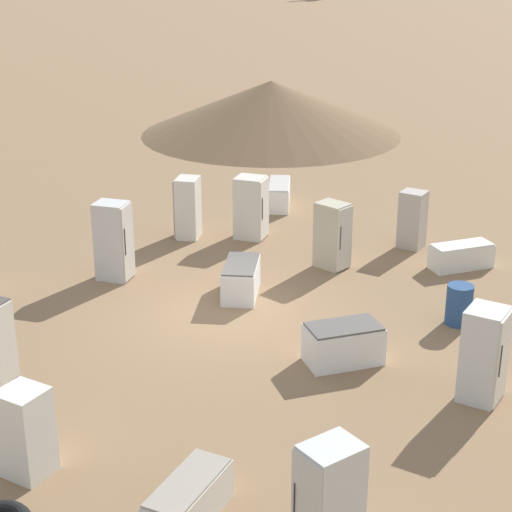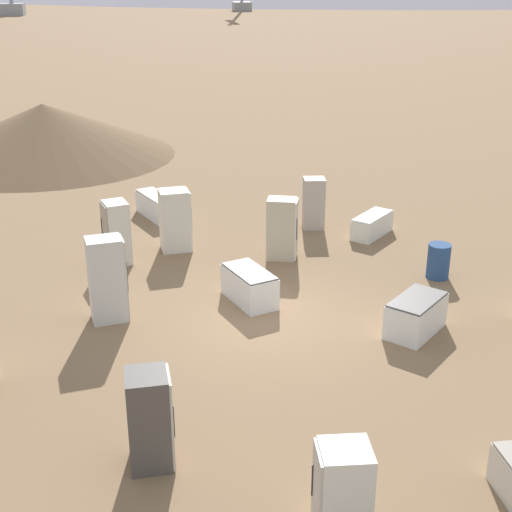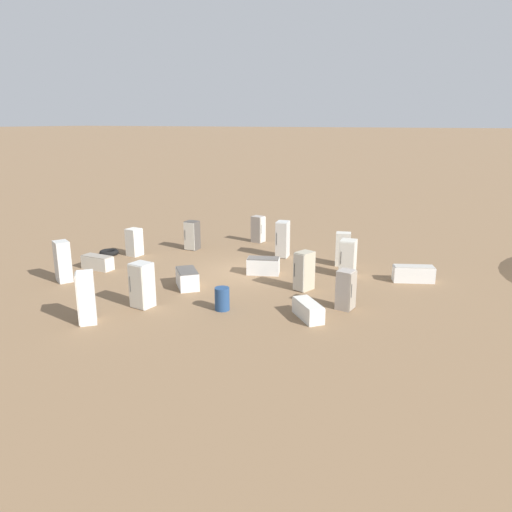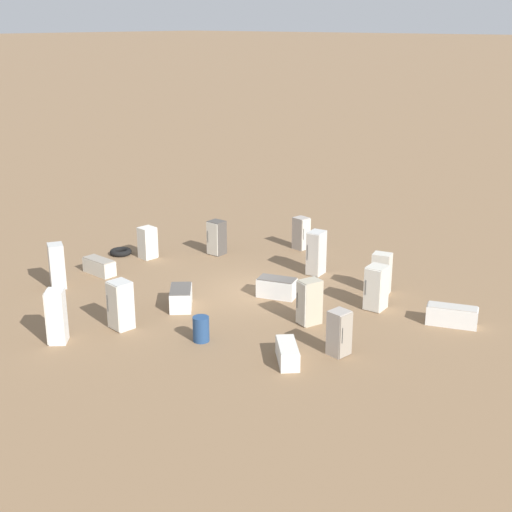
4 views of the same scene
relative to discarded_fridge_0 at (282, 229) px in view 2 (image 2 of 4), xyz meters
name	(u,v)px [view 2 (image 2 of 4)]	position (x,y,z in m)	size (l,w,h in m)	color
ground_plane	(264,322)	(3.54, -1.13, -0.81)	(1000.00, 1000.00, 0.00)	#846647
dirt_mound	(45,130)	(-12.48, -7.19, 0.26)	(10.39, 10.39, 2.14)	brown
discarded_fridge_0	(282,229)	(0.00, 0.00, 0.00)	(0.77, 0.91, 1.63)	#B2A88E
discarded_fridge_1	(150,420)	(7.92, -3.68, -0.03)	(0.69, 0.70, 1.57)	#4C4742
discarded_fridge_3	(116,233)	(-0.41, -4.24, 0.01)	(0.82, 0.76, 1.64)	beige
discarded_fridge_4	(175,220)	(-1.09, -2.70, 0.02)	(0.75, 0.86, 1.67)	beige
discarded_fridge_5	(107,280)	(2.85, -4.40, 0.12)	(0.71, 0.86, 1.87)	silver
discarded_fridge_9	(156,206)	(-3.95, -3.12, -0.46)	(1.86, 1.21, 0.72)	white
discarded_fridge_10	(372,225)	(-1.26, 2.89, -0.51)	(1.51, 1.51, 0.62)	silver
discarded_fridge_12	(416,315)	(4.54, 1.90, -0.43)	(1.55, 1.58, 0.78)	white
discarded_fridge_13	(314,203)	(-2.19, 1.39, -0.06)	(0.67, 0.67, 1.50)	#A89E93
discarded_fridge_14	(342,495)	(9.93, -1.27, -0.10)	(0.70, 0.76, 1.43)	silver
discarded_fridge_15	(249,286)	(2.48, -1.27, -0.43)	(1.64, 1.18, 0.77)	white
rusty_barrel	(438,261)	(1.91, 3.52, -0.38)	(0.55, 0.55, 0.87)	navy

